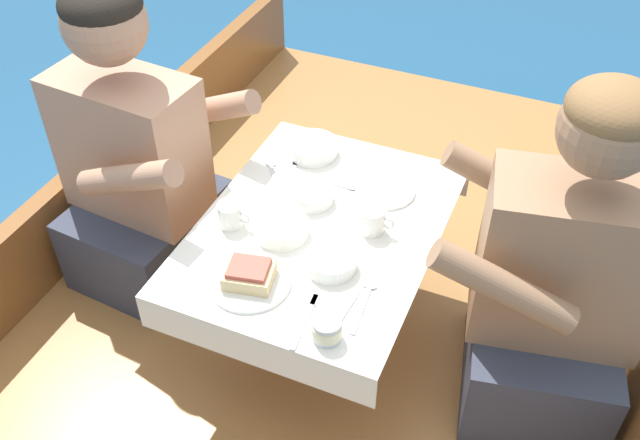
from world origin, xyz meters
The scene contains 22 objects.
ground_plane centered at (0.00, 0.00, 0.00)m, with size 60.00×60.00×0.00m, color navy.
boat_deck centered at (0.00, 0.00, 0.16)m, with size 1.81×2.85×0.32m, color #9E6B38.
gunwale_port centered at (-0.87, 0.00, 0.46)m, with size 0.06×2.85×0.29m, color brown.
cockpit_table centered at (0.00, -0.12, 0.69)m, with size 0.60×0.80×0.42m.
person_port centered at (-0.60, -0.07, 0.71)m, with size 0.55×0.48×0.95m.
person_starboard centered at (0.60, -0.07, 0.70)m, with size 0.58×0.52×0.95m.
plate_sandwich centered at (-0.07, -0.37, 0.74)m, with size 0.20×0.20×0.01m.
plate_bread centered at (0.11, 0.08, 0.74)m, with size 0.16×0.16×0.01m.
sandwich centered at (-0.07, -0.37, 0.77)m, with size 0.13×0.12×0.05m.
bowl_port_near centered at (0.08, -0.25, 0.76)m, with size 0.13×0.13×0.04m.
bowl_starboard_near centered at (-0.08, -0.18, 0.76)m, with size 0.14×0.14×0.04m.
bowl_center_far centered at (-0.06, -0.03, 0.76)m, with size 0.12×0.12×0.04m.
bowl_port_far centered at (-0.14, 0.17, 0.76)m, with size 0.15×0.15×0.04m.
coffee_cup_port centered at (-0.21, -0.20, 0.77)m, with size 0.09×0.06×0.07m.
coffee_cup_starboard centered at (0.13, -0.08, 0.77)m, with size 0.09×0.07×0.07m.
tin_can centered at (0.16, -0.45, 0.76)m, with size 0.07×0.07×0.05m.
utensil_fork_starboard centered at (-0.16, 0.06, 0.74)m, with size 0.06×0.17×0.00m.
utensil_spoon_starboard centered at (-0.02, 0.06, 0.74)m, with size 0.17×0.03×0.01m.
utensil_knife_port centered at (0.17, -0.38, 0.74)m, with size 0.02×0.17×0.00m.
utensil_spoon_port centered at (0.20, -0.31, 0.74)m, with size 0.04×0.17×0.01m.
utensil_fork_port centered at (0.09, -0.41, 0.74)m, with size 0.03×0.17×0.00m.
utensil_spoon_center centered at (-0.21, 0.04, 0.74)m, with size 0.11×0.15×0.01m.
Camera 1 is at (0.54, -1.38, 1.97)m, focal length 40.00 mm.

